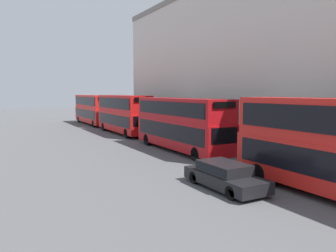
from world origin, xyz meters
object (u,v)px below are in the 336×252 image
at_px(bus_third_in_queue, 123,113).
at_px(car_hatchback, 225,175).
at_px(bus_second_in_queue, 181,122).
at_px(bus_trailing, 93,108).

xyz_separation_m(bus_third_in_queue, car_hatchback, (-3.40, -22.64, -1.72)).
relative_size(bus_second_in_queue, bus_third_in_queue, 1.03).
xyz_separation_m(bus_trailing, car_hatchback, (-3.40, -35.01, -1.69)).
bearing_deg(bus_second_in_queue, bus_trailing, 90.00).
relative_size(bus_third_in_queue, car_hatchback, 2.34).
relative_size(bus_third_in_queue, bus_trailing, 0.94).
xyz_separation_m(bus_third_in_queue, bus_trailing, (0.00, 12.37, -0.03)).
distance_m(bus_second_in_queue, bus_third_in_queue, 12.76).
bearing_deg(bus_second_in_queue, bus_third_in_queue, 90.00).
bearing_deg(bus_second_in_queue, car_hatchback, -109.00).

